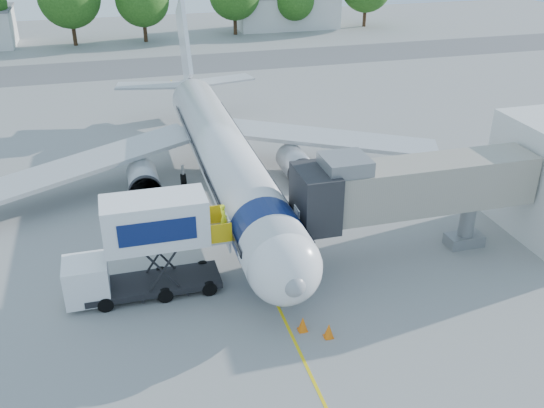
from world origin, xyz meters
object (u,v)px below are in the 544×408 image
object	(u,v)px
jet_bridge	(402,188)
catering_hiloader	(144,248)
aircraft	(222,154)
ground_tug	(403,355)

from	to	relation	value
jet_bridge	catering_hiloader	size ratio (longest dim) A/B	1.63
catering_hiloader	aircraft	bearing A→B (deg)	60.58
jet_bridge	catering_hiloader	world-z (taller)	jet_bridge
catering_hiloader	ground_tug	xyz separation A→B (m)	(10.29, -8.89, -1.96)
jet_bridge	aircraft	bearing A→B (deg)	125.70
aircraft	ground_tug	bearing A→B (deg)	-78.67
aircraft	catering_hiloader	distance (m)	12.77
aircraft	ground_tug	size ratio (longest dim) A/B	9.66
catering_hiloader	ground_tug	distance (m)	13.74
aircraft	ground_tug	xyz separation A→B (m)	(4.01, -20.02, -2.15)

